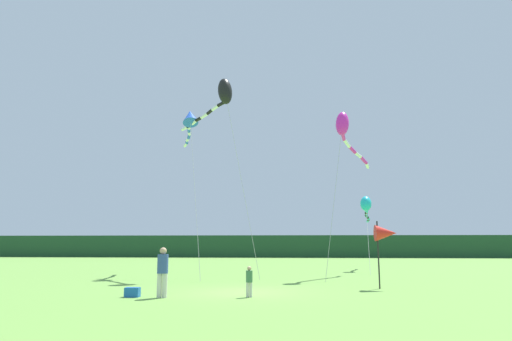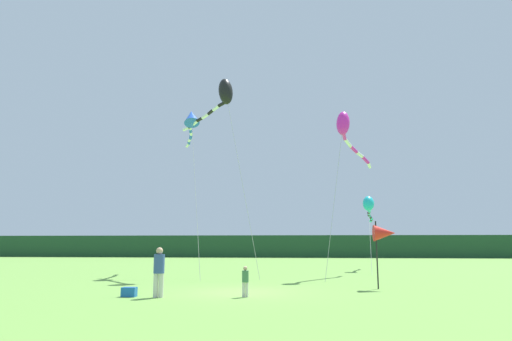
# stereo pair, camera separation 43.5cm
# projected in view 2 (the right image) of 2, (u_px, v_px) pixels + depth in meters

# --- Properties ---
(ground_plane) EXTENTS (120.00, 120.00, 0.00)m
(ground_plane) POSITION_uv_depth(u_px,v_px,m) (241.00, 292.00, 17.24)
(ground_plane) COLOR #6B9E42
(distant_treeline) EXTENTS (108.00, 3.06, 2.99)m
(distant_treeline) POSITION_uv_depth(u_px,v_px,m) (283.00, 246.00, 61.69)
(distant_treeline) COLOR #1E4228
(distant_treeline) RESTS_ON ground
(person_adult) EXTENTS (0.38, 0.38, 1.73)m
(person_adult) POSITION_uv_depth(u_px,v_px,m) (159.00, 269.00, 15.69)
(person_adult) COLOR silver
(person_adult) RESTS_ON ground
(person_child) EXTENTS (0.23, 0.23, 1.07)m
(person_child) POSITION_uv_depth(u_px,v_px,m) (245.00, 280.00, 15.74)
(person_child) COLOR silver
(person_child) RESTS_ON ground
(cooler_box) EXTENTS (0.50, 0.31, 0.33)m
(cooler_box) POSITION_uv_depth(u_px,v_px,m) (129.00, 292.00, 15.78)
(cooler_box) COLOR #1959B2
(cooler_box) RESTS_ON ground
(banner_flag_pole) EXTENTS (0.90, 0.70, 2.81)m
(banner_flag_pole) POSITION_uv_depth(u_px,v_px,m) (384.00, 234.00, 18.81)
(banner_flag_pole) COLOR black
(banner_flag_pole) RESTS_ON ground
(kite_cyan) EXTENTS (1.42, 7.97, 5.41)m
(kite_cyan) POSITION_uv_depth(u_px,v_px,m) (369.00, 205.00, 32.02)
(kite_cyan) COLOR #B2B2B2
(kite_cyan) RESTS_ON ground
(kite_magenta) EXTENTS (3.70, 7.59, 9.60)m
(kite_magenta) POSITION_uv_depth(u_px,v_px,m) (346.00, 129.00, 26.26)
(kite_magenta) COLOR #B2B2B2
(kite_magenta) RESTS_ON ground
(kite_black) EXTENTS (5.52, 4.46, 11.81)m
(kite_black) POSITION_uv_depth(u_px,v_px,m) (223.00, 95.00, 26.98)
(kite_black) COLOR #B2B2B2
(kite_black) RESTS_ON ground
(kite_blue) EXTENTS (3.13, 8.36, 10.62)m
(kite_blue) POSITION_uv_depth(u_px,v_px,m) (191.00, 120.00, 28.98)
(kite_blue) COLOR #B2B2B2
(kite_blue) RESTS_ON ground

